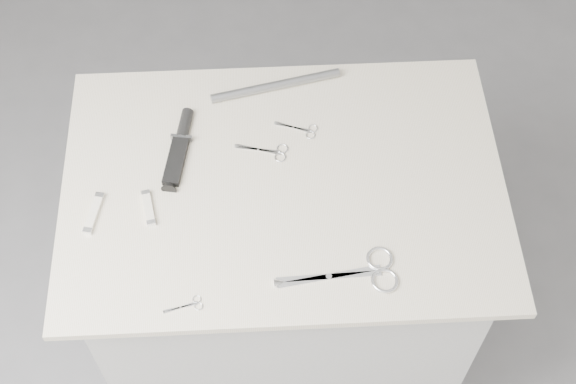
{
  "coord_description": "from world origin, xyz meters",
  "views": [
    {
      "loc": [
        -0.04,
        -1.01,
        2.42
      ],
      "look_at": [
        0.01,
        -0.03,
        0.92
      ],
      "focal_mm": 50.0,
      "sensor_mm": 36.0,
      "label": 1
    }
  ],
  "objects_px": {
    "embroidery_scissors_a": "(271,152)",
    "sheathed_knife": "(180,144)",
    "large_shears": "(363,272)",
    "pocket_knife_a": "(94,213)",
    "pocket_knife_b": "(148,208)",
    "tiny_scissors": "(189,305)",
    "metal_rail": "(276,85)",
    "plinth": "(284,278)",
    "embroidery_scissors_b": "(303,130)"
  },
  "relations": [
    {
      "from": "embroidery_scissors_a",
      "to": "pocket_knife_a",
      "type": "relative_size",
      "value": 1.17
    },
    {
      "from": "large_shears",
      "to": "tiny_scissors",
      "type": "distance_m",
      "value": 0.37
    },
    {
      "from": "large_shears",
      "to": "tiny_scissors",
      "type": "relative_size",
      "value": 3.12
    },
    {
      "from": "embroidery_scissors_b",
      "to": "pocket_knife_b",
      "type": "relative_size",
      "value": 1.11
    },
    {
      "from": "pocket_knife_b",
      "to": "large_shears",
      "type": "bearing_deg",
      "value": -122.94
    },
    {
      "from": "pocket_knife_a",
      "to": "embroidery_scissors_b",
      "type": "bearing_deg",
      "value": -54.03
    },
    {
      "from": "large_shears",
      "to": "pocket_knife_b",
      "type": "distance_m",
      "value": 0.49
    },
    {
      "from": "sheathed_knife",
      "to": "pocket_knife_b",
      "type": "distance_m",
      "value": 0.18
    },
    {
      "from": "plinth",
      "to": "embroidery_scissors_b",
      "type": "bearing_deg",
      "value": 70.25
    },
    {
      "from": "plinth",
      "to": "sheathed_knife",
      "type": "relative_size",
      "value": 4.19
    },
    {
      "from": "sheathed_knife",
      "to": "pocket_knife_a",
      "type": "distance_m",
      "value": 0.26
    },
    {
      "from": "embroidery_scissors_a",
      "to": "tiny_scissors",
      "type": "xyz_separation_m",
      "value": [
        -0.18,
        -0.38,
        -0.0
      ]
    },
    {
      "from": "tiny_scissors",
      "to": "pocket_knife_a",
      "type": "bearing_deg",
      "value": 118.51
    },
    {
      "from": "metal_rail",
      "to": "large_shears",
      "type": "bearing_deg",
      "value": -72.63
    },
    {
      "from": "large_shears",
      "to": "tiny_scissors",
      "type": "bearing_deg",
      "value": -176.22
    },
    {
      "from": "tiny_scissors",
      "to": "metal_rail",
      "type": "bearing_deg",
      "value": 56.59
    },
    {
      "from": "plinth",
      "to": "pocket_knife_b",
      "type": "height_order",
      "value": "pocket_knife_b"
    },
    {
      "from": "embroidery_scissors_a",
      "to": "pocket_knife_b",
      "type": "distance_m",
      "value": 0.31
    },
    {
      "from": "embroidery_scissors_a",
      "to": "sheathed_knife",
      "type": "xyz_separation_m",
      "value": [
        -0.21,
        0.03,
        0.01
      ]
    },
    {
      "from": "large_shears",
      "to": "metal_rail",
      "type": "bearing_deg",
      "value": 102.23
    },
    {
      "from": "plinth",
      "to": "pocket_knife_b",
      "type": "relative_size",
      "value": 9.71
    },
    {
      "from": "embroidery_scissors_b",
      "to": "metal_rail",
      "type": "distance_m",
      "value": 0.15
    },
    {
      "from": "pocket_knife_a",
      "to": "plinth",
      "type": "bearing_deg",
      "value": -69.43
    },
    {
      "from": "embroidery_scissors_a",
      "to": "sheathed_knife",
      "type": "height_order",
      "value": "sheathed_knife"
    },
    {
      "from": "pocket_knife_a",
      "to": "metal_rail",
      "type": "bearing_deg",
      "value": -38.4
    },
    {
      "from": "large_shears",
      "to": "pocket_knife_a",
      "type": "xyz_separation_m",
      "value": [
        -0.58,
        0.17,
        0.0
      ]
    },
    {
      "from": "large_shears",
      "to": "sheathed_knife",
      "type": "height_order",
      "value": "sheathed_knife"
    },
    {
      "from": "plinth",
      "to": "pocket_knife_b",
      "type": "bearing_deg",
      "value": -169.34
    },
    {
      "from": "embroidery_scissors_a",
      "to": "pocket_knife_a",
      "type": "bearing_deg",
      "value": -145.4
    },
    {
      "from": "pocket_knife_a",
      "to": "embroidery_scissors_a",
      "type": "bearing_deg",
      "value": -57.23
    },
    {
      "from": "plinth",
      "to": "embroidery_scissors_a",
      "type": "distance_m",
      "value": 0.48
    },
    {
      "from": "large_shears",
      "to": "embroidery_scissors_b",
      "type": "bearing_deg",
      "value": 99.87
    },
    {
      "from": "pocket_knife_a",
      "to": "metal_rail",
      "type": "distance_m",
      "value": 0.54
    },
    {
      "from": "embroidery_scissors_a",
      "to": "pocket_knife_a",
      "type": "height_order",
      "value": "pocket_knife_a"
    },
    {
      "from": "plinth",
      "to": "pocket_knife_a",
      "type": "height_order",
      "value": "pocket_knife_a"
    },
    {
      "from": "embroidery_scissors_a",
      "to": "embroidery_scissors_b",
      "type": "bearing_deg",
      "value": 51.81
    },
    {
      "from": "plinth",
      "to": "tiny_scissors",
      "type": "distance_m",
      "value": 0.59
    },
    {
      "from": "tiny_scissors",
      "to": "metal_rail",
      "type": "height_order",
      "value": "metal_rail"
    },
    {
      "from": "pocket_knife_b",
      "to": "metal_rail",
      "type": "height_order",
      "value": "metal_rail"
    },
    {
      "from": "plinth",
      "to": "tiny_scissors",
      "type": "bearing_deg",
      "value": -125.3
    },
    {
      "from": "plinth",
      "to": "sheathed_knife",
      "type": "xyz_separation_m",
      "value": [
        -0.24,
        0.11,
        0.48
      ]
    },
    {
      "from": "tiny_scissors",
      "to": "pocket_knife_b",
      "type": "distance_m",
      "value": 0.26
    },
    {
      "from": "plinth",
      "to": "large_shears",
      "type": "height_order",
      "value": "large_shears"
    },
    {
      "from": "large_shears",
      "to": "metal_rail",
      "type": "relative_size",
      "value": 0.8
    },
    {
      "from": "tiny_scissors",
      "to": "large_shears",
      "type": "bearing_deg",
      "value": -5.05
    },
    {
      "from": "embroidery_scissors_a",
      "to": "sheathed_knife",
      "type": "bearing_deg",
      "value": -173.55
    },
    {
      "from": "embroidery_scissors_a",
      "to": "sheathed_knife",
      "type": "relative_size",
      "value": 0.58
    },
    {
      "from": "sheathed_knife",
      "to": "metal_rail",
      "type": "bearing_deg",
      "value": -44.38
    },
    {
      "from": "tiny_scissors",
      "to": "plinth",
      "type": "bearing_deg",
      "value": 40.74
    },
    {
      "from": "plinth",
      "to": "pocket_knife_a",
      "type": "bearing_deg",
      "value": -171.36
    }
  ]
}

